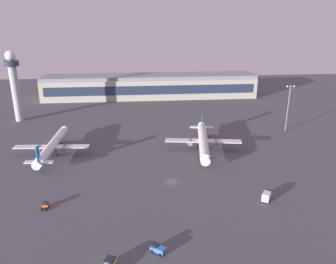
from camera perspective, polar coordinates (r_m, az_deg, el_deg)
ground_plane at (r=128.52m, az=0.56°, el=-8.34°), size 416.00×416.00×0.00m
terminal_building at (r=248.50m, az=-2.99°, el=7.64°), size 151.15×22.40×16.40m
control_tower at (r=209.44m, az=-24.30°, el=7.73°), size 8.00×8.00×39.66m
airplane_near_gate at (r=155.50m, az=5.89°, el=-1.50°), size 34.83×44.59×11.45m
airplane_terminal_side at (r=158.24m, az=-18.82°, el=-2.22°), size 32.76×42.07×10.79m
catering_truck at (r=121.45m, az=16.16°, el=-10.17°), size 5.02×6.03×3.05m
pushback_tug at (r=119.55m, az=-19.75°, el=-11.39°), size 2.02×3.20×2.05m
cargo_loader at (r=95.27m, az=-1.70°, el=-18.87°), size 4.45×4.14×2.25m
apron_light_west at (r=186.55m, az=19.45°, el=4.25°), size 4.80×0.90×24.49m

